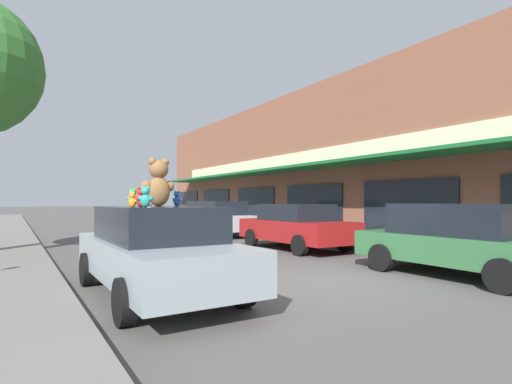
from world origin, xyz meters
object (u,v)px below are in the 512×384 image
object	(u,v)px
teddy_bear_green	(133,197)
teddy_bear_red	(141,197)
teddy_bear_giant	(159,183)
teddy_bear_blue	(177,199)
parked_car_far_left	(458,239)
parked_car_far_center	(296,226)
teddy_bear_white	(150,199)
parked_car_far_right	(216,217)
teddy_bear_pink	(158,200)
teddy_bear_teal	(145,197)
plush_art_car	(156,249)
teddy_bear_orange	(132,200)

from	to	relation	value
teddy_bear_green	teddy_bear_red	distance (m)	1.56
teddy_bear_giant	teddy_bear_red	bearing A→B (deg)	50.36
teddy_bear_giant	teddy_bear_blue	world-z (taller)	teddy_bear_giant
parked_car_far_left	parked_car_far_center	bearing A→B (deg)	90.00
teddy_bear_white	parked_car_far_right	world-z (taller)	teddy_bear_white
teddy_bear_giant	teddy_bear_blue	bearing A→B (deg)	-156.46
teddy_bear_giant	teddy_bear_pink	size ratio (longest dim) A/B	3.62
teddy_bear_blue	teddy_bear_teal	bearing A→B (deg)	113.29
teddy_bear_green	teddy_bear_red	size ratio (longest dim) A/B	1.07
teddy_bear_giant	parked_car_far_right	distance (m)	11.47
teddy_bear_blue	teddy_bear_pink	distance (m)	0.35
teddy_bear_white	parked_car_far_right	size ratio (longest dim) A/B	0.06
teddy_bear_pink	parked_car_far_center	world-z (taller)	teddy_bear_pink
plush_art_car	teddy_bear_blue	world-z (taller)	teddy_bear_blue
teddy_bear_green	teddy_bear_pink	world-z (taller)	teddy_bear_green
teddy_bear_pink	teddy_bear_orange	bearing A→B (deg)	40.09
teddy_bear_teal	teddy_bear_blue	xyz separation A→B (m)	(1.03, 1.48, -0.01)
teddy_bear_blue	teddy_bear_giant	bearing A→B (deg)	89.27
teddy_bear_pink	teddy_bear_blue	bearing A→B (deg)	133.16
plush_art_car	parked_car_far_center	bearing A→B (deg)	33.22
teddy_bear_giant	teddy_bear_blue	distance (m)	0.59
teddy_bear_pink	parked_car_far_center	xyz separation A→B (m)	(5.72, 3.23, -0.84)
plush_art_car	parked_car_far_center	world-z (taller)	parked_car_far_center
teddy_bear_white	teddy_bear_orange	size ratio (longest dim) A/B	1.17
parked_car_far_center	parked_car_far_right	world-z (taller)	parked_car_far_right
teddy_bear_blue	parked_car_far_left	size ratio (longest dim) A/B	0.07
teddy_bear_blue	parked_car_far_right	distance (m)	10.99
parked_car_far_center	plush_art_car	bearing A→B (deg)	-146.47
teddy_bear_giant	parked_car_far_center	size ratio (longest dim) A/B	0.20
teddy_bear_white	teddy_bear_green	xyz separation A→B (m)	(-0.37, -0.15, 0.04)
teddy_bear_green	teddy_bear_blue	size ratio (longest dim) A/B	1.16
teddy_bear_teal	parked_car_far_center	size ratio (longest dim) A/B	0.07
teddy_bear_orange	parked_car_far_left	distance (m)	6.73
teddy_bear_green	parked_car_far_center	bearing A→B (deg)	-114.72
teddy_bear_pink	parked_car_far_left	bearing A→B (deg)	135.31
teddy_bear_green	parked_car_far_left	world-z (taller)	teddy_bear_green
parked_car_far_left	teddy_bear_white	bearing A→B (deg)	153.80
teddy_bear_white	parked_car_far_right	xyz separation A→B (m)	(5.78, 9.02, -0.77)
parked_car_far_center	parked_car_far_right	bearing A→B (deg)	90.00
teddy_bear_giant	teddy_bear_orange	size ratio (longest dim) A/B	3.85
teddy_bear_orange	teddy_bear_blue	distance (m)	1.97
parked_car_far_right	teddy_bear_white	bearing A→B (deg)	-122.66
teddy_bear_green	teddy_bear_teal	size ratio (longest dim) A/B	1.07
plush_art_car	teddy_bear_orange	distance (m)	1.42
parked_car_far_left	teddy_bear_green	bearing A→B (deg)	156.35
teddy_bear_teal	teddy_bear_pink	bearing A→B (deg)	-81.06
teddy_bear_green	parked_car_far_left	size ratio (longest dim) A/B	0.08
teddy_bear_red	parked_car_far_center	bearing A→B (deg)	-172.12
teddy_bear_green	parked_car_far_center	xyz separation A→B (m)	(6.15, 3.01, -0.89)
teddy_bear_red	parked_car_far_left	xyz separation A→B (m)	(6.42, -1.15, -0.86)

